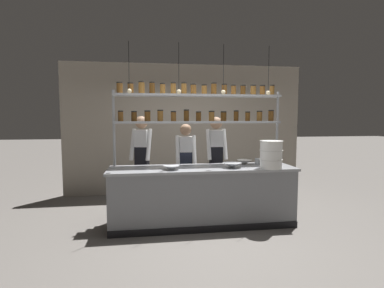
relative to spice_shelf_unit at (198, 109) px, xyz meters
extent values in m
plane|color=slate|center=(0.02, -0.33, -1.83)|extent=(40.00, 40.00, 0.00)
cube|color=#9E9384|center=(0.02, 1.78, -0.40)|extent=(5.31, 0.12, 2.87)
cube|color=gray|center=(0.02, -0.33, -1.39)|extent=(2.85, 0.72, 0.88)
cube|color=#999BA0|center=(0.02, -0.33, -0.93)|extent=(2.91, 0.76, 0.04)
cube|color=black|center=(0.02, -0.70, -1.78)|extent=(2.85, 0.03, 0.10)
cylinder|color=#999BA0|center=(-1.36, 0.00, -0.76)|extent=(0.04, 0.04, 2.14)
cylinder|color=#999BA0|center=(1.39, 0.00, -0.76)|extent=(0.04, 0.04, 2.14)
cube|color=#999BA0|center=(0.02, 0.00, -0.21)|extent=(2.75, 0.28, 0.04)
cylinder|color=brown|center=(-1.25, 0.00, -0.12)|extent=(0.08, 0.08, 0.15)
cylinder|color=black|center=(-1.25, 0.00, -0.03)|extent=(0.09, 0.09, 0.02)
cylinder|color=#513314|center=(-1.04, 0.00, -0.12)|extent=(0.09, 0.09, 0.14)
cylinder|color=black|center=(-1.04, 0.00, -0.04)|extent=(0.09, 0.09, 0.02)
cylinder|color=brown|center=(-0.83, 0.00, -0.12)|extent=(0.10, 0.10, 0.15)
cylinder|color=black|center=(-0.83, 0.00, -0.03)|extent=(0.10, 0.10, 0.02)
cylinder|color=brown|center=(-0.62, 0.00, -0.11)|extent=(0.09, 0.09, 0.17)
cylinder|color=black|center=(-0.62, 0.00, -0.02)|extent=(0.10, 0.10, 0.02)
cylinder|color=brown|center=(-0.41, 0.00, -0.12)|extent=(0.09, 0.09, 0.14)
cylinder|color=black|center=(-0.41, 0.00, -0.04)|extent=(0.09, 0.09, 0.02)
cylinder|color=#513314|center=(-0.19, 0.00, -0.11)|extent=(0.09, 0.09, 0.17)
cylinder|color=black|center=(-0.19, 0.00, -0.01)|extent=(0.09, 0.09, 0.02)
cylinder|color=#513314|center=(0.01, 0.00, -0.12)|extent=(0.09, 0.09, 0.14)
cylinder|color=black|center=(0.01, 0.00, -0.04)|extent=(0.09, 0.09, 0.02)
cylinder|color=brown|center=(0.23, 0.00, -0.12)|extent=(0.10, 0.10, 0.15)
cylinder|color=black|center=(0.23, 0.00, -0.03)|extent=(0.10, 0.10, 0.02)
cylinder|color=#513314|center=(0.44, 0.00, -0.12)|extent=(0.10, 0.10, 0.14)
cylinder|color=black|center=(0.44, 0.00, -0.04)|extent=(0.10, 0.10, 0.02)
cylinder|color=#513314|center=(0.66, 0.00, -0.11)|extent=(0.08, 0.08, 0.16)
cylinder|color=black|center=(0.66, 0.00, -0.02)|extent=(0.08, 0.08, 0.02)
cylinder|color=brown|center=(0.86, 0.00, -0.12)|extent=(0.08, 0.08, 0.14)
cylinder|color=black|center=(0.86, 0.00, -0.04)|extent=(0.08, 0.08, 0.02)
cylinder|color=brown|center=(1.07, 0.00, -0.12)|extent=(0.09, 0.09, 0.15)
cylinder|color=black|center=(1.07, 0.00, -0.03)|extent=(0.09, 0.09, 0.02)
cylinder|color=brown|center=(1.28, 0.00, -0.11)|extent=(0.09, 0.09, 0.17)
cylinder|color=black|center=(1.28, 0.00, -0.01)|extent=(0.09, 0.09, 0.02)
cube|color=#999BA0|center=(0.02, 0.00, 0.23)|extent=(2.75, 0.28, 0.04)
cylinder|color=brown|center=(-1.26, 0.00, 0.33)|extent=(0.10, 0.10, 0.16)
cylinder|color=black|center=(-1.26, 0.00, 0.42)|extent=(0.10, 0.10, 0.02)
cylinder|color=brown|center=(-1.09, 0.00, 0.32)|extent=(0.09, 0.09, 0.15)
cylinder|color=black|center=(-1.09, 0.00, 0.41)|extent=(0.10, 0.10, 0.02)
cylinder|color=brown|center=(-0.92, 0.00, 0.34)|extent=(0.10, 0.10, 0.18)
cylinder|color=black|center=(-0.92, 0.00, 0.43)|extent=(0.10, 0.10, 0.02)
cylinder|color=#513314|center=(-0.75, 0.00, 0.33)|extent=(0.09, 0.09, 0.17)
cylinder|color=black|center=(-0.75, 0.00, 0.43)|extent=(0.09, 0.09, 0.02)
cylinder|color=brown|center=(-0.58, 0.00, 0.32)|extent=(0.08, 0.08, 0.15)
cylinder|color=black|center=(-0.58, 0.00, 0.41)|extent=(0.09, 0.09, 0.02)
cylinder|color=brown|center=(-0.41, 0.00, 0.33)|extent=(0.09, 0.09, 0.17)
cylinder|color=black|center=(-0.41, 0.00, 0.42)|extent=(0.09, 0.09, 0.02)
cylinder|color=brown|center=(-0.23, 0.00, 0.33)|extent=(0.09, 0.09, 0.17)
cylinder|color=black|center=(-0.23, 0.00, 0.43)|extent=(0.09, 0.09, 0.02)
cylinder|color=brown|center=(-0.08, 0.00, 0.32)|extent=(0.10, 0.10, 0.15)
cylinder|color=black|center=(-0.08, 0.00, 0.41)|extent=(0.10, 0.10, 0.02)
cylinder|color=brown|center=(0.10, 0.00, 0.32)|extent=(0.09, 0.09, 0.14)
cylinder|color=black|center=(0.10, 0.00, 0.40)|extent=(0.09, 0.09, 0.02)
cylinder|color=brown|center=(0.27, 0.00, 0.33)|extent=(0.09, 0.09, 0.17)
cylinder|color=black|center=(0.27, 0.00, 0.43)|extent=(0.09, 0.09, 0.02)
cylinder|color=brown|center=(0.44, 0.00, 0.33)|extent=(0.09, 0.09, 0.16)
cylinder|color=black|center=(0.44, 0.00, 0.42)|extent=(0.09, 0.09, 0.02)
cylinder|color=brown|center=(0.60, 0.00, 0.32)|extent=(0.08, 0.08, 0.15)
cylinder|color=black|center=(0.60, 0.00, 0.40)|extent=(0.08, 0.08, 0.02)
cylinder|color=#513314|center=(0.77, 0.00, 0.32)|extent=(0.09, 0.09, 0.15)
cylinder|color=black|center=(0.77, 0.00, 0.40)|extent=(0.09, 0.09, 0.02)
cylinder|color=brown|center=(0.95, 0.00, 0.32)|extent=(0.09, 0.09, 0.15)
cylinder|color=black|center=(0.95, 0.00, 0.40)|extent=(0.09, 0.09, 0.02)
cylinder|color=brown|center=(1.11, 0.00, 0.32)|extent=(0.09, 0.09, 0.15)
cylinder|color=black|center=(1.11, 0.00, 0.40)|extent=(0.09, 0.09, 0.02)
cylinder|color=brown|center=(1.28, 0.00, 0.32)|extent=(0.08, 0.08, 0.15)
cylinder|color=black|center=(1.28, 0.00, 0.41)|extent=(0.08, 0.08, 0.02)
cylinder|color=black|center=(-1.01, 0.37, -1.42)|extent=(0.11, 0.11, 0.83)
cylinder|color=black|center=(-0.86, 0.33, -1.42)|extent=(0.11, 0.11, 0.83)
cube|color=black|center=(-0.93, 0.35, -0.82)|extent=(0.26, 0.22, 0.36)
cube|color=white|center=(-0.93, 0.35, -0.49)|extent=(0.26, 0.23, 0.29)
sphere|color=#A37A5B|center=(-0.93, 0.35, -0.22)|extent=(0.22, 0.22, 0.22)
cylinder|color=white|center=(-1.09, 0.33, -0.60)|extent=(0.14, 0.26, 0.55)
cylinder|color=white|center=(-0.81, 0.25, -0.60)|extent=(0.14, 0.26, 0.55)
cylinder|color=black|center=(-0.25, 0.30, -1.45)|extent=(0.11, 0.11, 0.76)
cylinder|color=black|center=(-0.09, 0.30, -1.45)|extent=(0.11, 0.11, 0.76)
cube|color=#232838|center=(-0.17, 0.30, -0.90)|extent=(0.23, 0.18, 0.33)
cube|color=white|center=(-0.17, 0.30, -0.60)|extent=(0.23, 0.19, 0.27)
sphere|color=#A37A5B|center=(-0.17, 0.30, -0.35)|extent=(0.20, 0.20, 0.20)
cylinder|color=white|center=(-0.32, 0.25, -0.69)|extent=(0.08, 0.24, 0.50)
cylinder|color=white|center=(-0.03, 0.23, -0.69)|extent=(0.08, 0.24, 0.50)
cylinder|color=black|center=(0.30, 0.30, -1.42)|extent=(0.11, 0.11, 0.82)
cylinder|color=black|center=(0.46, 0.29, -1.42)|extent=(0.11, 0.11, 0.82)
cube|color=black|center=(0.38, 0.29, -0.83)|extent=(0.22, 0.17, 0.36)
cube|color=white|center=(0.38, 0.29, -0.51)|extent=(0.22, 0.18, 0.29)
sphere|color=#A37A5B|center=(0.38, 0.29, -0.23)|extent=(0.22, 0.22, 0.22)
cylinder|color=white|center=(0.23, 0.24, -0.61)|extent=(0.07, 0.25, 0.54)
cylinder|color=white|center=(0.52, 0.23, -0.61)|extent=(0.07, 0.25, 0.54)
cylinder|color=white|center=(1.04, -0.58, -0.85)|extent=(0.33, 0.33, 0.13)
cylinder|color=silver|center=(1.04, -0.58, -0.78)|extent=(0.35, 0.35, 0.01)
cylinder|color=white|center=(1.04, -0.58, -0.71)|extent=(0.33, 0.33, 0.13)
cylinder|color=silver|center=(1.04, -0.58, -0.63)|extent=(0.35, 0.35, 0.01)
cylinder|color=white|center=(1.04, -0.58, -0.56)|extent=(0.33, 0.33, 0.13)
cylinder|color=silver|center=(1.04, -0.58, -0.49)|extent=(0.35, 0.35, 0.01)
cylinder|color=silver|center=(0.77, -0.13, -0.91)|extent=(0.12, 0.12, 0.01)
cone|color=silver|center=(0.77, -0.13, -0.88)|extent=(0.26, 0.26, 0.07)
cylinder|color=silver|center=(-0.48, -0.50, -0.91)|extent=(0.11, 0.11, 0.01)
cone|color=silver|center=(-0.48, -0.50, -0.88)|extent=(0.24, 0.24, 0.07)
cylinder|color=#B2B7BC|center=(0.46, -0.45, -0.91)|extent=(0.13, 0.13, 0.01)
cone|color=#B2B7BC|center=(0.46, -0.45, -0.87)|extent=(0.30, 0.30, 0.08)
cylinder|color=#B2B7BC|center=(0.98, -0.16, -0.86)|extent=(0.08, 0.08, 0.10)
cylinder|color=black|center=(-1.09, -0.33, 0.62)|extent=(0.01, 0.01, 0.73)
sphere|color=#F9E5B2|center=(-1.09, -0.33, 0.26)|extent=(0.07, 0.07, 0.07)
cylinder|color=black|center=(-0.35, -0.33, 0.62)|extent=(0.01, 0.01, 0.73)
sphere|color=#F9E5B2|center=(-0.35, -0.33, 0.26)|extent=(0.07, 0.07, 0.07)
cylinder|color=black|center=(0.34, -0.33, 0.62)|extent=(0.01, 0.01, 0.73)
sphere|color=#F9E5B2|center=(0.34, -0.33, 0.26)|extent=(0.07, 0.07, 0.07)
cylinder|color=black|center=(1.08, -0.33, 0.62)|extent=(0.01, 0.01, 0.73)
sphere|color=#F9E5B2|center=(1.08, -0.33, 0.26)|extent=(0.07, 0.07, 0.07)
camera|label=1|loc=(-0.83, -4.91, -0.13)|focal=28.00mm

